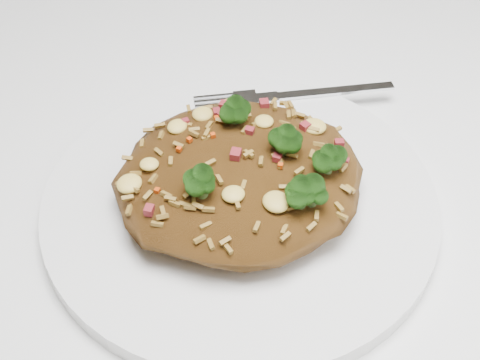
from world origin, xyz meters
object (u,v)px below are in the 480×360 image
object	(u,v)px
dining_table	(271,235)
fried_rice	(242,169)
fork	(305,94)
plate	(240,202)

from	to	relation	value
dining_table	fried_rice	distance (m)	0.14
fried_rice	fork	size ratio (longest dim) A/B	1.02
dining_table	plate	distance (m)	0.11
dining_table	fried_rice	xyz separation A→B (m)	(-0.04, -0.04, 0.13)
fork	fried_rice	bearing A→B (deg)	-123.46
plate	fork	bearing A→B (deg)	46.29
plate	fork	distance (m)	0.12
fried_rice	dining_table	bearing A→B (deg)	46.11
fried_rice	fork	bearing A→B (deg)	46.89
dining_table	fork	size ratio (longest dim) A/B	7.40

